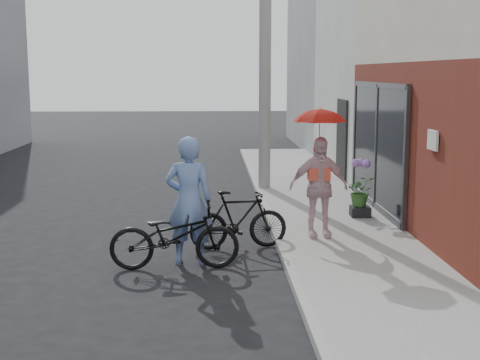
{
  "coord_description": "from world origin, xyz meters",
  "views": [
    {
      "loc": [
        -0.16,
        -9.63,
        2.82
      ],
      "look_at": [
        0.3,
        1.03,
        1.1
      ],
      "focal_mm": 50.0,
      "sensor_mm": 36.0,
      "label": 1
    }
  ],
  "objects": [
    {
      "name": "utility_pole",
      "position": [
        1.1,
        6.0,
        3.5
      ],
      "size": [
        0.28,
        0.28,
        7.0
      ],
      "primitive_type": "cylinder",
      "color": "#9E9E99",
      "rests_on": "ground"
    },
    {
      "name": "bike_left",
      "position": [
        -0.7,
        -0.22,
        0.49
      ],
      "size": [
        1.89,
        0.73,
        0.98
      ],
      "primitive_type": "imported",
      "rotation": [
        0.0,
        0.0,
        1.61
      ],
      "color": "black",
      "rests_on": "ground"
    },
    {
      "name": "east_building_far",
      "position": [
        7.2,
        16.0,
        3.5
      ],
      "size": [
        8.0,
        8.0,
        7.0
      ],
      "primitive_type": "cube",
      "color": "gray",
      "rests_on": "ground"
    },
    {
      "name": "officer",
      "position": [
        -0.5,
        0.04,
        0.96
      ],
      "size": [
        0.73,
        0.52,
        1.91
      ],
      "primitive_type": "imported",
      "rotation": [
        0.0,
        0.0,
        3.05
      ],
      "color": "#6D8AC3",
      "rests_on": "ground"
    },
    {
      "name": "curb",
      "position": [
        0.94,
        2.0,
        0.06
      ],
      "size": [
        0.12,
        24.0,
        0.12
      ],
      "primitive_type": "cube",
      "color": "#9E9E99",
      "rests_on": "ground"
    },
    {
      "name": "sidewalk",
      "position": [
        2.1,
        2.0,
        0.06
      ],
      "size": [
        2.2,
        24.0,
        0.12
      ],
      "primitive_type": "cube",
      "color": "gray",
      "rests_on": "ground"
    },
    {
      "name": "potted_plant",
      "position": [
        2.66,
        2.68,
        0.6
      ],
      "size": [
        0.53,
        0.46,
        0.59
      ],
      "primitive_type": "imported",
      "color": "#336126",
      "rests_on": "planter"
    },
    {
      "name": "bike_right",
      "position": [
        0.27,
        0.87,
        0.48
      ],
      "size": [
        1.64,
        0.69,
        0.96
      ],
      "primitive_type": "imported",
      "rotation": [
        0.0,
        0.0,
        1.73
      ],
      "color": "black",
      "rests_on": "ground"
    },
    {
      "name": "parasol",
      "position": [
        1.6,
        1.15,
        2.16
      ],
      "size": [
        0.84,
        0.84,
        0.74
      ],
      "primitive_type": "imported",
      "color": "red",
      "rests_on": "kimono_woman"
    },
    {
      "name": "ground",
      "position": [
        0.0,
        0.0,
        0.0
      ],
      "size": [
        80.0,
        80.0,
        0.0
      ],
      "primitive_type": "plane",
      "color": "black",
      "rests_on": "ground"
    },
    {
      "name": "plaster_building",
      "position": [
        7.2,
        9.0,
        3.5
      ],
      "size": [
        8.0,
        6.0,
        7.0
      ],
      "primitive_type": "cube",
      "color": "silver",
      "rests_on": "ground"
    },
    {
      "name": "planter",
      "position": [
        2.66,
        2.68,
        0.22
      ],
      "size": [
        0.38,
        0.38,
        0.19
      ],
      "primitive_type": "cube",
      "rotation": [
        0.0,
        0.0,
        -0.04
      ],
      "color": "black",
      "rests_on": "sidewalk"
    },
    {
      "name": "kimono_woman",
      "position": [
        1.6,
        1.15,
        0.95
      ],
      "size": [
        1.01,
        0.49,
        1.67
      ],
      "primitive_type": "imported",
      "rotation": [
        0.0,
        0.0,
        0.08
      ],
      "color": "beige",
      "rests_on": "sidewalk"
    }
  ]
}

